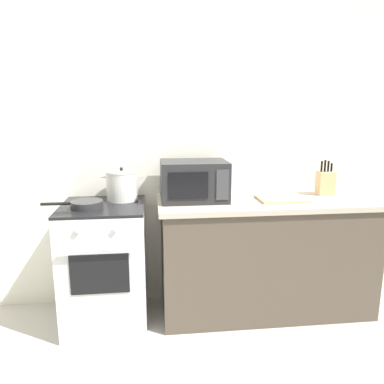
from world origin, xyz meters
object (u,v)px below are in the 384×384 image
(cutting_board, at_px, (282,199))
(stove, at_px, (105,264))
(microwave, at_px, (194,181))
(stock_pot, at_px, (122,185))
(frying_pan, at_px, (86,204))
(knife_block, at_px, (325,183))

(cutting_board, bearing_deg, stove, -179.95)
(microwave, bearing_deg, stove, -173.34)
(stock_pot, bearing_deg, stove, -134.03)
(microwave, xyz_separation_m, cutting_board, (0.67, -0.08, -0.14))
(microwave, bearing_deg, frying_pan, -169.26)
(microwave, bearing_deg, cutting_board, -6.67)
(stove, bearing_deg, microwave, 6.66)
(stock_pot, xyz_separation_m, microwave, (0.54, -0.06, 0.04))
(stock_pot, relative_size, microwave, 0.64)
(stove, bearing_deg, cutting_board, 0.05)
(stove, xyz_separation_m, stock_pot, (0.14, 0.14, 0.57))
(stock_pot, distance_m, cutting_board, 1.22)
(stock_pot, relative_size, frying_pan, 0.76)
(microwave, bearing_deg, stock_pot, 173.56)
(frying_pan, relative_size, microwave, 0.85)
(knife_block, bearing_deg, stock_pot, -179.98)
(stove, bearing_deg, stock_pot, 45.97)
(frying_pan, distance_m, microwave, 0.81)
(cutting_board, bearing_deg, microwave, 173.33)
(frying_pan, bearing_deg, microwave, 10.74)
(stove, distance_m, stock_pot, 0.61)
(stock_pot, xyz_separation_m, frying_pan, (-0.24, -0.21, -0.09))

